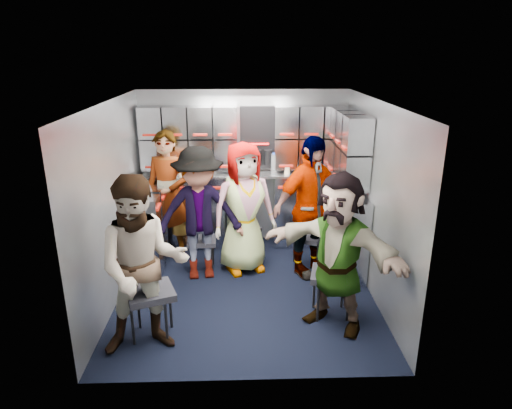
{
  "coord_description": "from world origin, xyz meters",
  "views": [
    {
      "loc": [
        -0.04,
        -4.61,
        2.61
      ],
      "look_at": [
        0.13,
        0.35,
        0.9
      ],
      "focal_mm": 32.0,
      "sensor_mm": 36.0,
      "label": 1
    }
  ],
  "objects_px": {
    "jump_seat_mid_left": "(202,242)",
    "jump_seat_center": "(244,234)",
    "jump_seat_near_left": "(150,295)",
    "jump_seat_near_right": "(332,277)",
    "attendant_arc_b": "(199,214)",
    "attendant_arc_a": "(143,267)",
    "attendant_arc_c": "(244,208)",
    "attendant_arc_e": "(337,253)",
    "attendant_arc_d": "(310,207)",
    "attendant_standing": "(168,196)",
    "jump_seat_mid_right": "(306,238)"
  },
  "relations": [
    {
      "from": "jump_seat_near_right",
      "to": "attendant_standing",
      "type": "height_order",
      "value": "attendant_standing"
    },
    {
      "from": "attendant_arc_a",
      "to": "attendant_arc_b",
      "type": "distance_m",
      "value": 1.43
    },
    {
      "from": "attendant_standing",
      "to": "attendant_arc_c",
      "type": "relative_size",
      "value": 1.04
    },
    {
      "from": "attendant_standing",
      "to": "attendant_arc_d",
      "type": "xyz_separation_m",
      "value": [
        1.73,
        -0.55,
        0.01
      ]
    },
    {
      "from": "attendant_arc_b",
      "to": "attendant_arc_c",
      "type": "height_order",
      "value": "attendant_arc_c"
    },
    {
      "from": "jump_seat_mid_right",
      "to": "attendant_arc_e",
      "type": "distance_m",
      "value": 1.36
    },
    {
      "from": "attendant_arc_b",
      "to": "attendant_arc_e",
      "type": "height_order",
      "value": "attendant_arc_b"
    },
    {
      "from": "attendant_arc_a",
      "to": "attendant_arc_e",
      "type": "height_order",
      "value": "attendant_arc_a"
    },
    {
      "from": "attendant_arc_e",
      "to": "jump_seat_mid_left",
      "type": "bearing_deg",
      "value": 176.01
    },
    {
      "from": "jump_seat_near_left",
      "to": "attendant_arc_d",
      "type": "relative_size",
      "value": 0.32
    },
    {
      "from": "attendant_arc_e",
      "to": "attendant_standing",
      "type": "bearing_deg",
      "value": 175.67
    },
    {
      "from": "jump_seat_near_left",
      "to": "attendant_arc_d",
      "type": "distance_m",
      "value": 2.11
    },
    {
      "from": "attendant_arc_b",
      "to": "attendant_arc_a",
      "type": "bearing_deg",
      "value": -112.26
    },
    {
      "from": "jump_seat_center",
      "to": "jump_seat_mid_right",
      "type": "bearing_deg",
      "value": -9.35
    },
    {
      "from": "jump_seat_mid_right",
      "to": "jump_seat_near_right",
      "type": "height_order",
      "value": "jump_seat_near_right"
    },
    {
      "from": "jump_seat_near_left",
      "to": "jump_seat_mid_left",
      "type": "relative_size",
      "value": 1.31
    },
    {
      "from": "jump_seat_mid_left",
      "to": "attendant_arc_a",
      "type": "bearing_deg",
      "value": -103.12
    },
    {
      "from": "jump_seat_mid_left",
      "to": "jump_seat_center",
      "type": "relative_size",
      "value": 0.87
    },
    {
      "from": "jump_seat_near_left",
      "to": "attendant_arc_c",
      "type": "bearing_deg",
      "value": 57.31
    },
    {
      "from": "jump_seat_near_right",
      "to": "jump_seat_mid_left",
      "type": "bearing_deg",
      "value": 142.45
    },
    {
      "from": "jump_seat_near_right",
      "to": "attendant_standing",
      "type": "bearing_deg",
      "value": 140.97
    },
    {
      "from": "attendant_standing",
      "to": "attendant_arc_a",
      "type": "relative_size",
      "value": 1.01
    },
    {
      "from": "attendant_arc_a",
      "to": "attendant_arc_b",
      "type": "bearing_deg",
      "value": 64.01
    },
    {
      "from": "jump_seat_near_left",
      "to": "attendant_standing",
      "type": "distance_m",
      "value": 1.84
    },
    {
      "from": "jump_seat_mid_right",
      "to": "attendant_arc_c",
      "type": "bearing_deg",
      "value": -176.03
    },
    {
      "from": "attendant_arc_a",
      "to": "attendant_arc_d",
      "type": "height_order",
      "value": "attendant_arc_d"
    },
    {
      "from": "jump_seat_near_right",
      "to": "attendant_arc_b",
      "type": "bearing_deg",
      "value": 147.41
    },
    {
      "from": "attendant_arc_c",
      "to": "attendant_arc_e",
      "type": "bearing_deg",
      "value": -74.49
    },
    {
      "from": "jump_seat_near_left",
      "to": "jump_seat_mid_right",
      "type": "distance_m",
      "value": 2.19
    },
    {
      "from": "jump_seat_near_left",
      "to": "attendant_arc_d",
      "type": "height_order",
      "value": "attendant_arc_d"
    },
    {
      "from": "jump_seat_mid_left",
      "to": "jump_seat_center",
      "type": "height_order",
      "value": "jump_seat_center"
    },
    {
      "from": "jump_seat_near_left",
      "to": "jump_seat_near_right",
      "type": "bearing_deg",
      "value": 10.1
    },
    {
      "from": "jump_seat_mid_right",
      "to": "attendant_arc_c",
      "type": "relative_size",
      "value": 0.29
    },
    {
      "from": "jump_seat_center",
      "to": "attendant_arc_d",
      "type": "xyz_separation_m",
      "value": [
        0.77,
        -0.31,
        0.45
      ]
    },
    {
      "from": "jump_seat_near_right",
      "to": "attendant_arc_e",
      "type": "relative_size",
      "value": 0.31
    },
    {
      "from": "jump_seat_near_right",
      "to": "jump_seat_mid_right",
      "type": "bearing_deg",
      "value": 95.37
    },
    {
      "from": "jump_seat_near_left",
      "to": "attendant_standing",
      "type": "xyz_separation_m",
      "value": [
        -0.08,
        1.8,
        0.39
      ]
    },
    {
      "from": "jump_seat_mid_left",
      "to": "jump_seat_center",
      "type": "bearing_deg",
      "value": 18.44
    },
    {
      "from": "jump_seat_mid_left",
      "to": "jump_seat_mid_right",
      "type": "relative_size",
      "value": 0.89
    },
    {
      "from": "attendant_standing",
      "to": "attendant_arc_e",
      "type": "xyz_separation_m",
      "value": [
        1.84,
        -1.67,
        -0.05
      ]
    },
    {
      "from": "jump_seat_mid_right",
      "to": "attendant_arc_b",
      "type": "relative_size",
      "value": 0.29
    },
    {
      "from": "jump_seat_center",
      "to": "attendant_standing",
      "type": "xyz_separation_m",
      "value": [
        -0.96,
        0.24,
        0.44
      ]
    },
    {
      "from": "attendant_arc_a",
      "to": "attendant_standing",
      "type": "bearing_deg",
      "value": 81.05
    },
    {
      "from": "jump_seat_near_left",
      "to": "jump_seat_center",
      "type": "bearing_deg",
      "value": 60.42
    },
    {
      "from": "jump_seat_mid_left",
      "to": "attendant_arc_d",
      "type": "xyz_separation_m",
      "value": [
        1.29,
        -0.13,
        0.49
      ]
    },
    {
      "from": "attendant_arc_e",
      "to": "jump_seat_center",
      "type": "bearing_deg",
      "value": 159.47
    },
    {
      "from": "jump_seat_mid_left",
      "to": "jump_seat_center",
      "type": "distance_m",
      "value": 0.55
    },
    {
      "from": "jump_seat_center",
      "to": "attendant_arc_e",
      "type": "relative_size",
      "value": 0.3
    },
    {
      "from": "jump_seat_center",
      "to": "attendant_arc_c",
      "type": "height_order",
      "value": "attendant_arc_c"
    },
    {
      "from": "jump_seat_near_left",
      "to": "attendant_arc_e",
      "type": "height_order",
      "value": "attendant_arc_e"
    }
  ]
}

